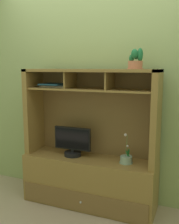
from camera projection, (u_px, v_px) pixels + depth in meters
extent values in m
cube|color=tan|center=(90.00, 204.00, 3.03)|extent=(6.00, 6.00, 0.02)
cube|color=#92A568|center=(98.00, 79.00, 3.04)|extent=(6.00, 0.02, 2.80)
cube|color=olive|center=(90.00, 180.00, 2.99)|extent=(1.48, 0.46, 0.55)
cube|color=brown|center=(81.00, 202.00, 2.80)|extent=(1.42, 0.01, 0.22)
sphere|color=silver|center=(81.00, 202.00, 2.79)|extent=(0.02, 0.02, 0.02)
cube|color=olive|center=(34.00, 110.00, 3.13)|extent=(0.06, 0.36, 0.97)
cube|color=olive|center=(156.00, 119.00, 2.59)|extent=(0.06, 0.36, 0.97)
cube|color=brown|center=(95.00, 113.00, 3.02)|extent=(1.42, 0.02, 0.94)
cube|color=olive|center=(90.00, 70.00, 2.78)|extent=(1.48, 0.36, 0.03)
cube|color=olive|center=(90.00, 89.00, 2.82)|extent=(1.36, 0.32, 0.02)
cube|color=olive|center=(70.00, 80.00, 2.88)|extent=(0.02, 0.30, 0.18)
cube|color=olive|center=(110.00, 81.00, 2.71)|extent=(0.02, 0.30, 0.18)
cylinder|color=black|center=(73.00, 154.00, 2.98)|extent=(0.19, 0.19, 0.04)
cylinder|color=black|center=(73.00, 151.00, 2.98)|extent=(0.04, 0.04, 0.03)
cube|color=black|center=(72.00, 138.00, 2.95)|extent=(0.43, 0.03, 0.26)
cube|color=black|center=(72.00, 139.00, 2.94)|extent=(0.40, 0.00, 0.23)
cylinder|color=gray|center=(126.00, 160.00, 2.76)|extent=(0.12, 0.12, 0.07)
cylinder|color=gray|center=(126.00, 162.00, 2.76)|extent=(0.14, 0.14, 0.01)
cylinder|color=#4C6B38|center=(126.00, 146.00, 2.73)|extent=(0.01, 0.02, 0.22)
sphere|color=silver|center=(127.00, 146.00, 2.73)|extent=(0.02, 0.02, 0.02)
sphere|color=silver|center=(125.00, 135.00, 2.73)|extent=(0.03, 0.03, 0.03)
ellipsoid|color=#1E672E|center=(128.00, 154.00, 2.73)|extent=(0.05, 0.07, 0.10)
ellipsoid|color=#1E672E|center=(128.00, 153.00, 2.75)|extent=(0.05, 0.07, 0.12)
cube|color=beige|center=(54.00, 86.00, 3.01)|extent=(0.30, 0.17, 0.02)
cube|color=#273338|center=(53.00, 85.00, 2.99)|extent=(0.33, 0.19, 0.01)
cube|color=#21537B|center=(53.00, 84.00, 3.01)|extent=(0.26, 0.24, 0.01)
cylinder|color=#B66A4E|center=(135.00, 65.00, 2.62)|extent=(0.14, 0.14, 0.08)
cylinder|color=#B66A4E|center=(135.00, 69.00, 2.62)|extent=(0.16, 0.16, 0.01)
ellipsoid|color=#1B6236|center=(140.00, 55.00, 2.58)|extent=(0.06, 0.06, 0.13)
ellipsoid|color=#1B6236|center=(136.00, 56.00, 2.63)|extent=(0.05, 0.07, 0.06)
ellipsoid|color=#1B6236|center=(132.00, 58.00, 2.62)|extent=(0.05, 0.07, 0.07)
ellipsoid|color=#1B6236|center=(135.00, 54.00, 2.58)|extent=(0.07, 0.06, 0.09)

